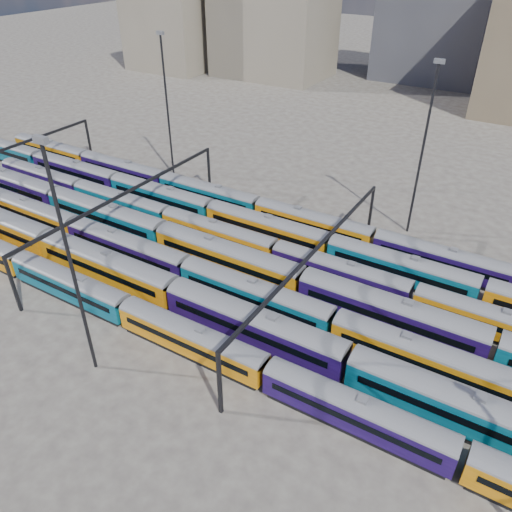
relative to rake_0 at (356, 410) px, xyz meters
The scene contains 13 objects.
ground 26.51m from the rake_0, 145.37° to the left, with size 500.00×500.00×0.00m, color #423B38.
rake_0 is the anchor object (origin of this frame).
rake_1 14.97m from the rake_0, 160.47° to the left, with size 157.30×3.28×5.54m.
rake_2 19.74m from the rake_0, 149.57° to the left, with size 145.05×3.03×5.10m.
rake_3 19.92m from the rake_0, 131.13° to the left, with size 134.40×3.28×5.53m.
rake_4 28.13m from the rake_0, 134.69° to the left, with size 114.78×2.80×4.70m.
rake_5 42.41m from the rake_0, 143.88° to the left, with size 121.58×2.97×4.99m.
rake_6 35.44m from the rake_0, 122.17° to the left, with size 135.74×2.84×4.77m.
gantry_1 44.54m from the rake_0, 160.22° to the left, with size 0.35×40.35×8.03m.
gantry_2 19.52m from the rake_0, 127.99° to the left, with size 0.35×40.35×8.03m.
mast_1 64.63m from the rake_0, 144.42° to the left, with size 1.40×0.50×25.60m.
mast_2 29.93m from the rake_0, 165.32° to the right, with size 1.40×0.50×25.60m.
mast_3 41.22m from the rake_0, 99.77° to the left, with size 1.40×0.50×25.60m.
Camera 1 is at (29.72, -46.01, 39.24)m, focal length 35.00 mm.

